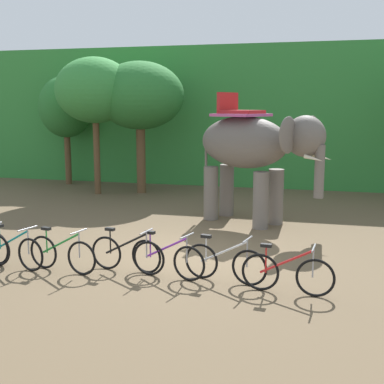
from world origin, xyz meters
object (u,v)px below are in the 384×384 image
elephant (253,148)px  bike_green (62,254)px  tree_far_left (140,96)px  bike_red (287,273)px  tree_far_right (95,91)px  tree_left (66,107)px  bike_purple (167,258)px  bike_teal (13,250)px  bike_white (225,263)px  bike_black (127,254)px

elephant → bike_green: size_ratio=2.45×
tree_far_left → bike_red: tree_far_left is taller
tree_far_right → tree_far_left: bearing=23.2°
tree_left → bike_purple: size_ratio=2.79×
tree_far_right → bike_teal: bearing=-75.9°
bike_white → tree_far_left: bearing=118.9°
tree_far_left → bike_purple: size_ratio=3.03×
bike_teal → bike_purple: size_ratio=1.00×
tree_far_left → bike_red: bearing=-56.7°
tree_far_right → elephant: 7.65m
bike_green → bike_white: size_ratio=1.00×
tree_far_right → tree_left: bearing=138.9°
bike_white → bike_red: bearing=-15.3°
tree_left → elephant: 10.54m
bike_green → bike_red: 4.60m
tree_far_right → bike_white: bearing=-52.4°
bike_teal → bike_white: bearing=3.3°
tree_far_right → tree_far_left: (1.56, 0.67, -0.20)m
bike_teal → bike_red: size_ratio=0.98×
bike_white → bike_red: size_ratio=0.99×
bike_teal → bike_green: 1.13m
tree_far_left → elephant: tree_far_left is taller
tree_far_left → bike_white: 11.31m
elephant → bike_black: bearing=-109.6°
bike_black → tree_far_right: bearing=118.4°
bike_black → bike_purple: same height
tree_far_right → bike_white: tree_far_right is taller
tree_far_right → bike_green: tree_far_right is taller
elephant → tree_left: bearing=147.8°
elephant → bike_black: (-1.83, -5.16, -1.82)m
tree_left → bike_white: bearing=-49.9°
bike_teal → bike_red: 5.73m
bike_green → bike_black: same height
tree_far_left → bike_green: size_ratio=3.01×
tree_far_left → bike_red: 12.19m
tree_far_right → bike_green: bearing=-69.4°
elephant → bike_black: 5.77m
tree_far_left → bike_purple: (4.04, -9.46, -3.36)m
bike_purple → bike_red: size_ratio=0.98×
tree_left → bike_red: (10.32, -11.15, -2.94)m
tree_far_left → bike_teal: (0.71, -9.71, -3.36)m
bike_teal → bike_white: size_ratio=0.99×
bike_black → elephant: bearing=70.4°
bike_red → tree_far_right: bearing=131.2°
tree_left → tree_far_left: size_ratio=0.92×
bike_black → bike_red: 3.31m
tree_far_left → bike_teal: 10.30m
tree_far_left → elephant: bearing=-40.3°
elephant → bike_purple: bearing=-100.2°
tree_far_right → bike_red: (8.00, -9.12, -3.56)m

